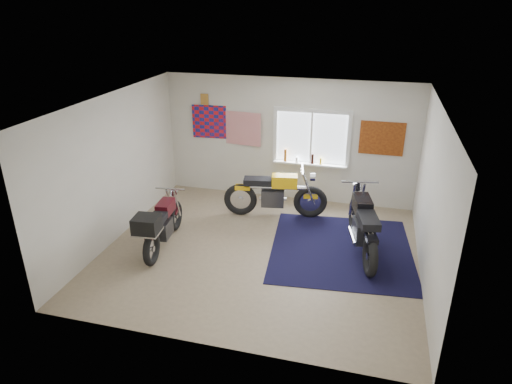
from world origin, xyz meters
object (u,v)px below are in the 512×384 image
(navy_rug, at_px, (341,249))
(black_chrome_bike, at_px, (363,226))
(maroon_tourer, at_px, (160,225))
(yellow_triumph, at_px, (275,195))

(navy_rug, distance_m, black_chrome_bike, 0.60)
(black_chrome_bike, distance_m, maroon_tourer, 3.59)
(yellow_triumph, bearing_deg, black_chrome_bike, -39.24)
(yellow_triumph, height_order, black_chrome_bike, black_chrome_bike)
(black_chrome_bike, height_order, maroon_tourer, black_chrome_bike)
(navy_rug, xyz_separation_m, black_chrome_bike, (0.34, 0.05, 0.49))
(navy_rug, xyz_separation_m, maroon_tourer, (-3.15, -0.82, 0.49))
(yellow_triumph, relative_size, maroon_tourer, 1.13)
(black_chrome_bike, bearing_deg, yellow_triumph, 48.05)
(navy_rug, bearing_deg, black_chrome_bike, 7.91)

